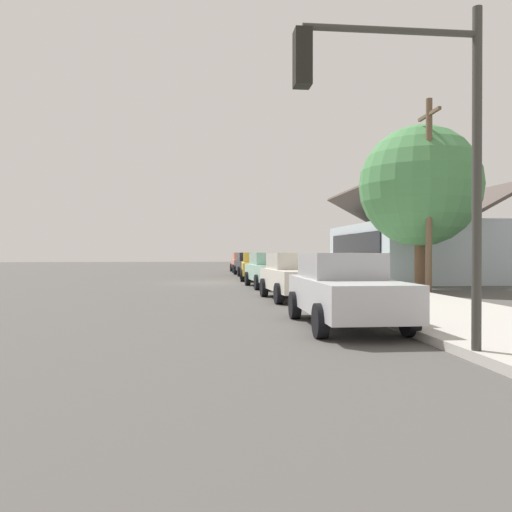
# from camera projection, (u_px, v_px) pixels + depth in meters

# --- Properties ---
(ground_plane) EXTENTS (120.00, 120.00, 0.00)m
(ground_plane) POSITION_uv_depth(u_px,v_px,m) (212.00, 283.00, 26.79)
(ground_plane) COLOR #4C4947
(sidewalk_curb) EXTENTS (60.00, 4.20, 0.16)m
(sidewalk_curb) POSITION_uv_depth(u_px,v_px,m) (316.00, 281.00, 27.35)
(sidewalk_curb) COLOR #B2AFA8
(sidewalk_curb) RESTS_ON ground
(car_coral) EXTENTS (4.50, 2.02, 1.59)m
(car_coral) POSITION_uv_depth(u_px,v_px,m) (243.00, 262.00, 41.62)
(car_coral) COLOR #EA8C75
(car_coral) RESTS_ON ground
(car_charcoal) EXTENTS (4.91, 2.06, 1.59)m
(car_charcoal) POSITION_uv_depth(u_px,v_px,m) (249.00, 264.00, 35.61)
(car_charcoal) COLOR #2D3035
(car_charcoal) RESTS_ON ground
(car_mustard) EXTENTS (4.90, 2.22, 1.59)m
(car_mustard) POSITION_uv_depth(u_px,v_px,m) (257.00, 266.00, 29.55)
(car_mustard) COLOR gold
(car_mustard) RESTS_ON ground
(car_seafoam) EXTENTS (4.91, 2.18, 1.59)m
(car_seafoam) POSITION_uv_depth(u_px,v_px,m) (271.00, 269.00, 23.43)
(car_seafoam) COLOR #9ED1BC
(car_seafoam) RESTS_ON ground
(car_ivory) EXTENTS (4.45, 2.11, 1.59)m
(car_ivory) POSITION_uv_depth(u_px,v_px,m) (295.00, 276.00, 17.32)
(car_ivory) COLOR silver
(car_ivory) RESTS_ON ground
(car_silver) EXTENTS (4.57, 1.96, 1.59)m
(car_silver) POSITION_uv_depth(u_px,v_px,m) (344.00, 289.00, 11.08)
(car_silver) COLOR silver
(car_silver) RESTS_ON ground
(storefront_building) EXTENTS (11.97, 7.79, 5.35)m
(storefront_building) POSITION_uv_depth(u_px,v_px,m) (416.00, 250.00, 29.89)
(storefront_building) COLOR #ADBCC6
(storefront_building) RESTS_ON ground
(shade_tree) EXTENTS (5.07, 5.07, 6.94)m
(shade_tree) POSITION_uv_depth(u_px,v_px,m) (420.00, 186.00, 21.48)
(shade_tree) COLOR brown
(shade_tree) RESTS_ON ground
(traffic_light_main) EXTENTS (0.37, 2.79, 5.20)m
(traffic_light_main) POSITION_uv_depth(u_px,v_px,m) (407.00, 122.00, 7.38)
(traffic_light_main) COLOR #383833
(traffic_light_main) RESTS_ON ground
(utility_pole_wooden) EXTENTS (1.80, 0.24, 7.50)m
(utility_pole_wooden) POSITION_uv_depth(u_px,v_px,m) (429.00, 192.00, 19.56)
(utility_pole_wooden) COLOR brown
(utility_pole_wooden) RESTS_ON ground
(fire_hydrant_red) EXTENTS (0.22, 0.22, 0.71)m
(fire_hydrant_red) POSITION_uv_depth(u_px,v_px,m) (340.00, 285.00, 17.28)
(fire_hydrant_red) COLOR red
(fire_hydrant_red) RESTS_ON sidewalk_curb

